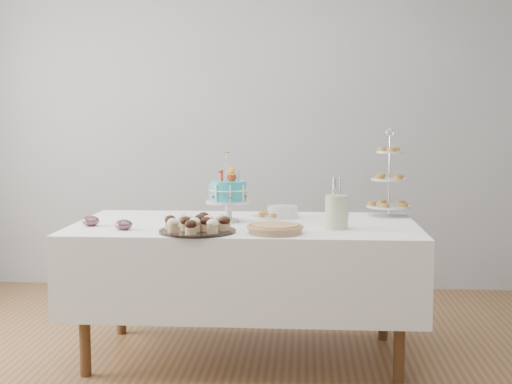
# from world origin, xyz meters

# --- Properties ---
(floor) EXTENTS (5.00, 5.00, 0.00)m
(floor) POSITION_xyz_m (0.00, 0.00, 0.00)
(floor) COLOR brown
(floor) RESTS_ON ground
(walls) EXTENTS (5.04, 4.04, 2.70)m
(walls) POSITION_xyz_m (0.00, 0.00, 1.35)
(walls) COLOR gray
(walls) RESTS_ON floor
(table) EXTENTS (1.92, 1.02, 0.77)m
(table) POSITION_xyz_m (0.00, 0.30, 0.54)
(table) COLOR white
(table) RESTS_ON floor
(birthday_cake) EXTENTS (0.26, 0.26, 0.40)m
(birthday_cake) POSITION_xyz_m (-0.10, 0.36, 0.88)
(birthday_cake) COLOR silver
(birthday_cake) RESTS_ON table
(cupcake_tray) EXTENTS (0.40, 0.40, 0.09)m
(cupcake_tray) POSITION_xyz_m (-0.22, -0.03, 0.81)
(cupcake_tray) COLOR black
(cupcake_tray) RESTS_ON table
(pie) EXTENTS (0.29, 0.29, 0.05)m
(pie) POSITION_xyz_m (0.18, -0.03, 0.80)
(pie) COLOR tan
(pie) RESTS_ON table
(tiered_stand) EXTENTS (0.27, 0.27, 0.53)m
(tiered_stand) POSITION_xyz_m (0.84, 0.66, 0.99)
(tiered_stand) COLOR silver
(tiered_stand) RESTS_ON table
(plate_stack) EXTENTS (0.18, 0.18, 0.07)m
(plate_stack) POSITION_xyz_m (0.20, 0.54, 0.80)
(plate_stack) COLOR silver
(plate_stack) RESTS_ON table
(pastry_plate) EXTENTS (0.23, 0.23, 0.03)m
(pastry_plate) POSITION_xyz_m (0.14, 0.54, 0.79)
(pastry_plate) COLOR silver
(pastry_plate) RESTS_ON table
(jam_bowl_a) EXTENTS (0.09, 0.09, 0.06)m
(jam_bowl_a) POSITION_xyz_m (-0.62, 0.02, 0.80)
(jam_bowl_a) COLOR silver
(jam_bowl_a) RESTS_ON table
(jam_bowl_b) EXTENTS (0.10, 0.10, 0.06)m
(jam_bowl_b) POSITION_xyz_m (-0.84, 0.14, 0.80)
(jam_bowl_b) COLOR silver
(jam_bowl_b) RESTS_ON table
(utensil_pitcher) EXTENTS (0.13, 0.12, 0.28)m
(utensil_pitcher) POSITION_xyz_m (0.50, 0.14, 0.87)
(utensil_pitcher) COLOR #EEE8CE
(utensil_pitcher) RESTS_ON table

